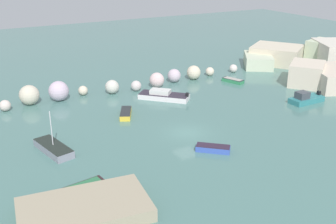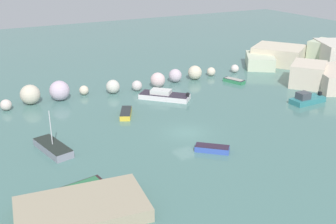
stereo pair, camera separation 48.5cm
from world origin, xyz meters
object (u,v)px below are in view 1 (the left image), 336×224
Objects in this scene: channel_buoy at (150,92)px; moored_boat_5 at (163,96)px; moored_boat_2 at (213,148)px; moored_boat_1 at (53,148)px; moored_boat_4 at (82,189)px; moored_boat_0 at (126,113)px; moored_boat_6 at (306,99)px; stone_dock at (84,210)px; moored_boat_3 at (233,80)px.

moored_boat_5 is at bearing -71.62° from channel_buoy.
moored_boat_1 is at bearing 12.84° from moored_boat_2.
moored_boat_2 is 13.94m from moored_boat_4.
channel_buoy is 0.10× the size of moored_boat_5.
moored_boat_6 is (22.94, -6.98, 0.19)m from moored_boat_0.
stone_dock reaches higher than moored_boat_4.
moored_boat_1 is at bearing -3.76° from moored_boat_6.
moored_boat_2 is at bearing -96.71° from channel_buoy.
moored_boat_1 is 1.15× the size of moored_boat_6.
channel_buoy is at bearing -38.65° from moored_boat_6.
moored_boat_5 is 1.33× the size of moored_boat_6.
moored_boat_0 is 7.73m from moored_boat_5.
moored_boat_2 is at bearing -62.16° from moored_boat_3.
moored_boat_3 is 35.59m from moored_boat_4.
channel_buoy is 19.90m from moored_boat_1.
moored_boat_2 is 0.77× the size of moored_boat_4.
moored_boat_6 is (16.81, -12.86, 0.21)m from channel_buoy.
stone_dock is 2.92× the size of moored_boat_2.
channel_buoy is at bearing -114.01° from moored_boat_3.
moored_boat_2 is at bearing 16.48° from stone_dock.
channel_buoy is at bearing -138.06° from moored_boat_4.
moored_boat_2 is (14.69, 4.34, -0.24)m from stone_dock.
moored_boat_0 is 0.78× the size of moored_boat_6.
moored_boat_5 is at bearing 104.29° from moored_boat_1.
moored_boat_0 reaches higher than moored_boat_2.
moored_boat_1 is 1.69× the size of moored_boat_2.
channel_buoy is 13.91m from moored_boat_3.
channel_buoy is 25.70m from moored_boat_4.
moored_boat_2 is 0.68× the size of moored_boat_6.
moored_boat_0 is 1.14× the size of moored_boat_2.
moored_boat_6 is (2.93, -11.99, 0.22)m from moored_boat_3.
stone_dock is 1.99× the size of moored_boat_6.
moored_boat_0 is 0.59× the size of moored_boat_5.
moored_boat_6 is (32.94, 7.16, 0.18)m from moored_boat_4.
stone_dock is at bearing 94.18° from moored_boat_5.
moored_boat_4 is at bearing 90.58° from moored_boat_5.
stone_dock is 15.23× the size of channel_buoy.
moored_boat_2 is at bearing 175.27° from moored_boat_4.
moored_boat_2 is 19.98m from moored_boat_6.
moored_boat_1 is (-16.30, -11.40, 0.09)m from channel_buoy.
moored_boat_0 is (10.78, 17.39, -0.22)m from stone_dock.
moored_boat_2 is (14.08, -7.52, -0.09)m from moored_boat_1.
moored_boat_0 is at bearing -136.19° from channel_buoy.
stone_dock is at bearing 67.27° from moored_boat_4.
moored_boat_5 is at bearing -143.39° from moored_boat_4.
moored_boat_5 reaches higher than moored_boat_3.
moored_boat_1 is at bearing -91.19° from moored_boat_3.
moored_boat_3 is (30.79, 22.40, -0.25)m from stone_dock.
moored_boat_0 is at bearing 105.50° from moored_boat_1.
moored_boat_3 is 12.34m from moored_boat_6.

